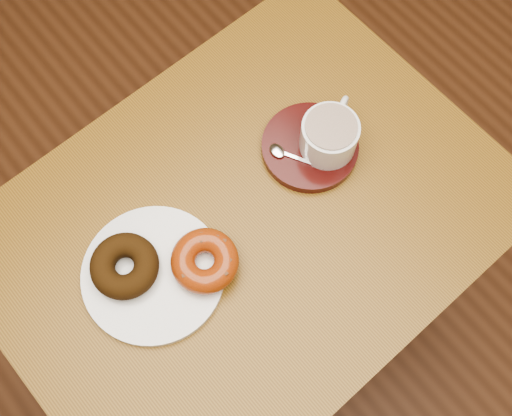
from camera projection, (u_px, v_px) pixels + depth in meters
ground at (325, 413)px, 1.64m from camera, size 6.00×6.00×0.00m
cafe_table at (247, 244)px, 1.13m from camera, size 0.83×0.63×0.76m
donut_plate at (153, 274)px, 0.98m from camera, size 0.25×0.25×0.01m
donut_cinnamon at (125, 266)px, 0.96m from camera, size 0.11×0.11×0.04m
donut_caramel at (205, 261)px, 0.96m from camera, size 0.13×0.13×0.04m
saucer at (310, 147)px, 1.06m from camera, size 0.17×0.17×0.02m
coffee_cup at (330, 135)px, 1.02m from camera, size 0.12×0.09×0.07m
teaspoon at (282, 153)px, 1.04m from camera, size 0.05×0.09×0.01m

